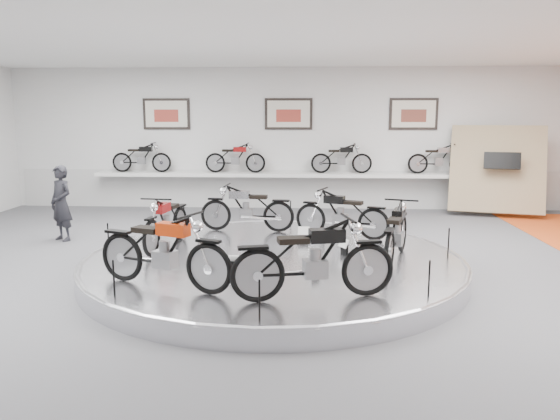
# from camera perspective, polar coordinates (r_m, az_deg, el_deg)

# --- Properties ---
(floor) EXTENTS (16.00, 16.00, 0.00)m
(floor) POSITION_cam_1_polar(r_m,az_deg,el_deg) (9.10, -0.78, -7.16)
(floor) COLOR #4C4C4E
(floor) RESTS_ON ground
(ceiling) EXTENTS (16.00, 16.00, 0.00)m
(ceiling) POSITION_cam_1_polar(r_m,az_deg,el_deg) (8.80, -0.84, 18.58)
(ceiling) COLOR white
(ceiling) RESTS_ON wall_back
(wall_back) EXTENTS (16.00, 0.00, 16.00)m
(wall_back) POSITION_cam_1_polar(r_m,az_deg,el_deg) (15.71, 0.90, 7.45)
(wall_back) COLOR silver
(wall_back) RESTS_ON floor
(wall_front) EXTENTS (16.00, 0.00, 16.00)m
(wall_front) POSITION_cam_1_polar(r_m,az_deg,el_deg) (1.90, -15.20, -11.13)
(wall_front) COLOR silver
(wall_front) RESTS_ON floor
(dado_band) EXTENTS (15.68, 0.04, 1.10)m
(dado_band) POSITION_cam_1_polar(r_m,az_deg,el_deg) (15.82, 0.88, 2.19)
(dado_band) COLOR #BCBCBA
(dado_band) RESTS_ON floor
(display_platform) EXTENTS (6.40, 6.40, 0.30)m
(display_platform) POSITION_cam_1_polar(r_m,az_deg,el_deg) (9.35, -0.66, -5.75)
(display_platform) COLOR silver
(display_platform) RESTS_ON floor
(platform_rim) EXTENTS (6.40, 6.40, 0.10)m
(platform_rim) POSITION_cam_1_polar(r_m,az_deg,el_deg) (9.32, -0.66, -5.04)
(platform_rim) COLOR #B2B2BA
(platform_rim) RESTS_ON display_platform
(shelf) EXTENTS (11.00, 0.55, 0.10)m
(shelf) POSITION_cam_1_polar(r_m,az_deg,el_deg) (15.48, 0.85, 3.70)
(shelf) COLOR silver
(shelf) RESTS_ON wall_back
(poster_left) EXTENTS (1.35, 0.06, 0.88)m
(poster_left) POSITION_cam_1_polar(r_m,az_deg,el_deg) (16.17, -11.78, 9.80)
(poster_left) COLOR beige
(poster_left) RESTS_ON wall_back
(poster_center) EXTENTS (1.35, 0.06, 0.88)m
(poster_center) POSITION_cam_1_polar(r_m,az_deg,el_deg) (15.65, 0.90, 10.00)
(poster_center) COLOR beige
(poster_center) RESTS_ON wall_back
(poster_right) EXTENTS (1.35, 0.06, 0.88)m
(poster_right) POSITION_cam_1_polar(r_m,az_deg,el_deg) (15.91, 13.79, 9.72)
(poster_right) COLOR beige
(poster_right) RESTS_ON wall_back
(display_panel) EXTENTS (2.56, 1.52, 2.30)m
(display_panel) POSITION_cam_1_polar(r_m,az_deg,el_deg) (15.68, 21.73, 4.00)
(display_panel) COLOR #978260
(display_panel) RESTS_ON floor
(shelf_bike_a) EXTENTS (1.22, 0.43, 0.73)m
(shelf_bike_a) POSITION_cam_1_polar(r_m,az_deg,el_deg) (16.16, -14.27, 5.14)
(shelf_bike_a) COLOR black
(shelf_bike_a) RESTS_ON shelf
(shelf_bike_b) EXTENTS (1.22, 0.43, 0.73)m
(shelf_bike_b) POSITION_cam_1_polar(r_m,az_deg,el_deg) (15.57, -4.69, 5.24)
(shelf_bike_b) COLOR maroon
(shelf_bike_b) RESTS_ON shelf
(shelf_bike_c) EXTENTS (1.22, 0.43, 0.73)m
(shelf_bike_c) POSITION_cam_1_polar(r_m,az_deg,el_deg) (15.46, 6.44, 5.18)
(shelf_bike_c) COLOR black
(shelf_bike_c) RESTS_ON shelf
(shelf_bike_d) EXTENTS (1.22, 0.43, 0.73)m
(shelf_bike_d) POSITION_cam_1_polar(r_m,az_deg,el_deg) (15.85, 16.26, 4.96)
(shelf_bike_d) COLOR #B0AFB5
(shelf_bike_d) RESTS_ON shelf
(bike_a) EXTENTS (1.71, 1.13, 0.95)m
(bike_a) POSITION_cam_1_polar(r_m,az_deg,el_deg) (10.70, 6.45, -0.36)
(bike_a) COLOR black
(bike_a) RESTS_ON display_platform
(bike_b) EXTENTS (1.70, 0.71, 0.97)m
(bike_b) POSITION_cam_1_polar(r_m,az_deg,el_deg) (11.23, -3.48, 0.22)
(bike_b) COLOR #B0AFB5
(bike_b) RESTS_ON display_platform
(bike_c) EXTENTS (0.81, 1.71, 0.97)m
(bike_c) POSITION_cam_1_polar(r_m,az_deg,el_deg) (10.03, -11.80, -1.16)
(bike_c) COLOR maroon
(bike_c) RESTS_ON display_platform
(bike_d) EXTENTS (1.95, 1.28, 1.08)m
(bike_d) POSITION_cam_1_polar(r_m,az_deg,el_deg) (7.70, -12.08, -4.09)
(bike_d) COLOR #B32C09
(bike_d) RESTS_ON display_platform
(bike_e) EXTENTS (1.94, 1.05, 1.08)m
(bike_e) POSITION_cam_1_polar(r_m,az_deg,el_deg) (7.07, 3.53, -5.12)
(bike_e) COLOR black
(bike_e) RESTS_ON display_platform
(bike_f) EXTENTS (1.06, 1.75, 0.97)m
(bike_f) POSITION_cam_1_polar(r_m,az_deg,el_deg) (9.13, 12.09, -2.24)
(bike_f) COLOR black
(bike_f) RESTS_ON display_platform
(visitor) EXTENTS (0.71, 0.64, 1.62)m
(visitor) POSITION_cam_1_polar(r_m,az_deg,el_deg) (12.56, -21.89, 0.65)
(visitor) COLOR black
(visitor) RESTS_ON floor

